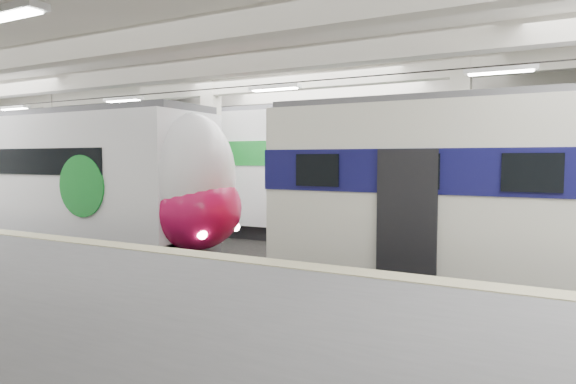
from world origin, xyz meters
The scene contains 3 objects.
station_hall centered at (0.00, -1.74, 3.24)m, with size 36.00×24.00×5.75m.
modern_emu centered at (-6.33, 0.00, 2.15)m, with size 13.46×2.78×4.36m.
far_train centered at (-2.36, 5.50, 2.46)m, with size 15.16×3.57×4.76m.
Camera 1 is at (6.78, -10.36, 2.88)m, focal length 30.00 mm.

